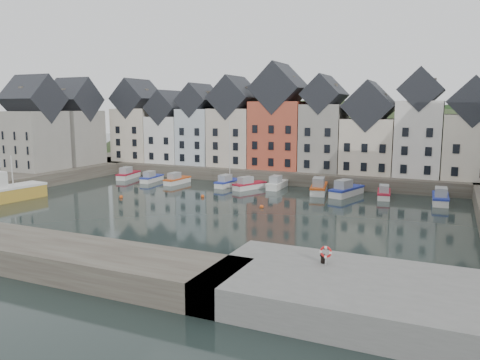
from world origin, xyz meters
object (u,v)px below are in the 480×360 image
Objects in this scene: mooring_bollard at (323,258)px; life_ring_post at (326,252)px; boat_a at (128,175)px; boat_d at (227,182)px.

mooring_bollard is 0.69m from life_ring_post.
boat_a is 4.77× the size of life_ring_post.
boat_a is 57.11m from life_ring_post.
life_ring_post reaches higher than boat_a.
mooring_bollard is at bearing -49.56° from boat_d.
boat_a is at bearing 140.78° from mooring_bollard.
mooring_bollard is at bearing -49.62° from boat_a.
boat_d is at bearing 124.49° from life_ring_post.
life_ring_post reaches higher than mooring_bollard.
boat_d is 43.49m from life_ring_post.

